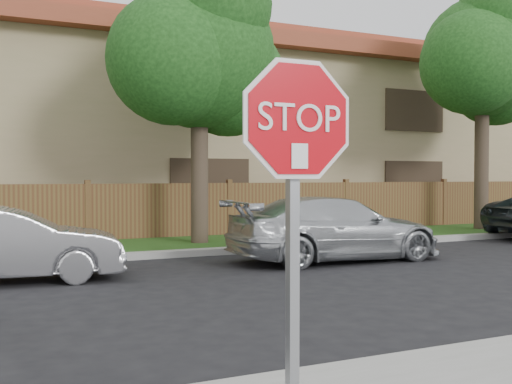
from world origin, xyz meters
name	(u,v)px	position (x,y,z in m)	size (l,w,h in m)	color
ground	(294,379)	(0.00, 0.00, 0.00)	(90.00, 90.00, 0.00)	black
far_curb	(113,257)	(0.00, 8.15, 0.07)	(70.00, 0.30, 0.15)	gray
grass_strip	(99,249)	(0.00, 9.80, 0.06)	(70.00, 3.00, 0.12)	#1E4714
fence	(88,214)	(0.00, 11.40, 0.80)	(70.00, 0.12, 1.60)	#56321E
apartment_building	(61,126)	(0.00, 17.00, 3.53)	(35.20, 9.20, 7.20)	#99895F
tree_mid	(202,53)	(2.52, 9.57, 4.87)	(4.80, 3.90, 7.35)	#382B21
tree_right	(486,57)	(12.02, 9.57, 5.57)	(4.80, 3.90, 8.20)	#382B21
stop_sign	(296,173)	(-0.79, -1.48, 1.83)	(1.01, 0.13, 2.55)	gray
sedan_left	(7,245)	(-2.14, 6.28, 0.64)	(1.35, 3.87, 1.28)	#A6A6AB
sedan_right	(335,229)	(4.32, 6.18, 0.68)	(1.91, 4.70, 1.36)	#B9BDC1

